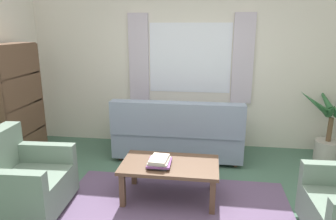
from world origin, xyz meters
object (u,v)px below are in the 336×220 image
book_stack_on_table (159,162)px  couch (178,134)px  armchair_left (21,181)px  potted_plant (331,127)px  bookshelf (20,110)px  coffee_table (170,168)px

book_stack_on_table → couch: bearing=86.6°
armchair_left → potted_plant: potted_plant is taller
couch → bookshelf: (-2.23, -0.47, 0.42)m
couch → bookshelf: 2.32m
armchair_left → coffee_table: armchair_left is taller
book_stack_on_table → potted_plant: size_ratio=0.26×
book_stack_on_table → bookshelf: 2.33m
armchair_left → book_stack_on_table: size_ratio=2.89×
couch → potted_plant: 2.25m
coffee_table → armchair_left: bearing=-162.9°
couch → coffee_table: couch is taller
book_stack_on_table → potted_plant: bearing=32.9°
couch → armchair_left: bearing=48.1°
armchair_left → book_stack_on_table: bearing=-77.4°
couch → potted_plant: (2.23, 0.22, 0.15)m
book_stack_on_table → armchair_left: bearing=-164.4°
coffee_table → bookshelf: 2.42m
coffee_table → potted_plant: bearing=32.9°
potted_plant → book_stack_on_table: bearing=-147.1°
armchair_left → coffee_table: 1.61m
couch → armchair_left: couch is taller
coffee_table → potted_plant: 2.62m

